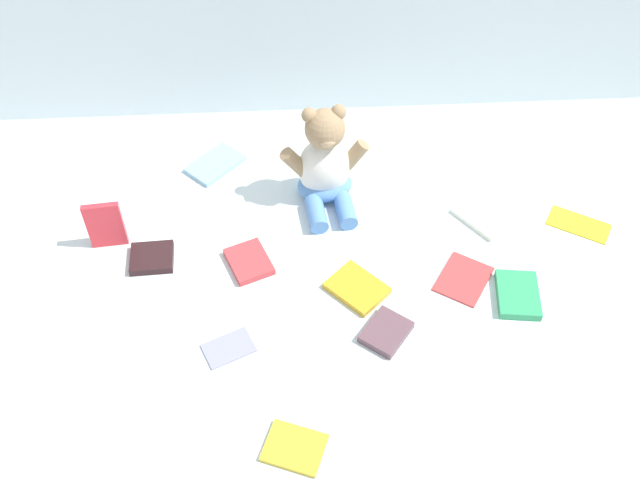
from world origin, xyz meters
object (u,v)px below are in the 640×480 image
Objects in this scene: book_case_1 at (295,448)px; book_case_4 at (482,217)px; book_case_0 at (357,288)px; book_case_2 at (386,332)px; book_case_7 at (152,258)px; book_case_5 at (464,278)px; book_case_10 at (518,295)px; book_case_3 at (215,164)px; teddy_bear at (325,166)px; book_case_6 at (229,347)px; book_case_8 at (249,262)px; book_case_11 at (579,224)px; book_case_9 at (105,225)px.

book_case_1 is 0.72m from book_case_4.
book_case_0 is at bearing 178.68° from book_case_1.
book_case_7 is at bearing 13.23° from book_case_2.
book_case_0 is 0.96× the size of book_case_4.
book_case_10 reaches higher than book_case_5.
book_case_2 is 0.71× the size of book_case_3.
teddy_bear reaches higher than book_case_5.
book_case_8 reaches higher than book_case_6.
book_case_11 is (0.22, -0.03, -0.00)m from book_case_4.
teddy_bear is at bearing -52.78° from book_case_4.
book_case_3 is 0.68m from book_case_5.
book_case_11 is (0.68, 0.52, -0.00)m from book_case_1.
teddy_bear reaches higher than book_case_8.
book_case_3 reaches higher than book_case_11.
book_case_0 is 0.39m from book_case_1.
book_case_5 is 1.24× the size of book_case_6.
teddy_bear is 0.49m from book_case_6.
book_case_1 is 1.08× the size of book_case_6.
book_case_4 is at bearing 161.21° from book_case_1.
book_case_10 reaches higher than book_case_8.
book_case_0 reaches higher than book_case_6.
book_case_3 is at bearing 104.70° from book_case_11.
teddy_bear reaches higher than book_case_9.
book_case_6 is at bearing -124.13° from teddy_bear.
book_case_0 is 0.86× the size of book_case_11.
book_case_0 is 1.00× the size of book_case_10.
book_case_10 is 0.28m from book_case_11.
book_case_1 and book_case_5 have the same top height.
book_case_10 is (0.79, -0.15, 0.00)m from book_case_7.
book_case_8 reaches higher than book_case_0.
book_case_2 reaches higher than book_case_3.
book_case_0 is 0.87× the size of book_case_3.
book_case_3 is 0.98× the size of book_case_11.
book_case_6 is 0.41m from book_case_9.
book_case_11 is at bearing 163.49° from book_case_8.
book_case_2 is 0.30m from book_case_10.
book_case_7 reaches higher than book_case_5.
book_case_4 is at bearing 104.46° from book_case_10.
book_case_2 is 0.32m from book_case_6.
book_case_5 is (-0.08, -0.18, -0.00)m from book_case_4.
book_case_1 is 0.78× the size of book_case_3.
book_case_6 is at bearing 162.21° from book_case_0.
book_case_10 is (0.66, -0.45, 0.00)m from book_case_3.
book_case_7 is at bearing -161.71° from teddy_bear.
book_case_5 is 0.53m from book_case_6.
teddy_bear is 0.41m from book_case_5.
book_case_3 is at bearing -56.19° from book_case_4.
book_case_1 is 1.02× the size of book_case_8.
book_case_0 is at bearing -22.36° from book_case_9.
book_case_11 is at bearing 90.31° from book_case_7.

